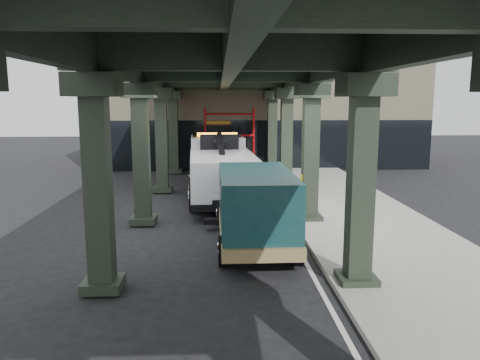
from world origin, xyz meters
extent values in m
plane|color=black|center=(0.00, 0.00, 0.00)|extent=(90.00, 90.00, 0.00)
cube|color=gray|center=(4.50, 2.00, 0.07)|extent=(5.00, 40.00, 0.15)
cube|color=silver|center=(1.70, 2.00, 0.01)|extent=(0.12, 38.00, 0.01)
cube|color=black|center=(2.60, -4.00, 2.50)|extent=(0.55, 0.55, 5.00)
cube|color=black|center=(2.60, -4.00, 4.75)|extent=(1.10, 1.10, 0.50)
cube|color=black|center=(2.60, -4.00, 0.18)|extent=(0.90, 0.90, 0.24)
cube|color=black|center=(2.60, 2.00, 2.50)|extent=(0.55, 0.55, 5.00)
cube|color=black|center=(2.60, 2.00, 4.75)|extent=(1.10, 1.10, 0.50)
cube|color=black|center=(2.60, 2.00, 0.18)|extent=(0.90, 0.90, 0.24)
cube|color=black|center=(2.60, 8.00, 2.50)|extent=(0.55, 0.55, 5.00)
cube|color=black|center=(2.60, 8.00, 4.75)|extent=(1.10, 1.10, 0.50)
cube|color=black|center=(2.60, 8.00, 0.18)|extent=(0.90, 0.90, 0.24)
cube|color=black|center=(2.60, 14.00, 2.50)|extent=(0.55, 0.55, 5.00)
cube|color=black|center=(2.60, 14.00, 4.75)|extent=(1.10, 1.10, 0.50)
cube|color=black|center=(2.60, 14.00, 0.18)|extent=(0.90, 0.90, 0.24)
cube|color=black|center=(-3.40, -4.00, 2.50)|extent=(0.55, 0.55, 5.00)
cube|color=black|center=(-3.40, -4.00, 4.75)|extent=(1.10, 1.10, 0.50)
cube|color=black|center=(-3.40, -4.00, 0.18)|extent=(0.90, 0.90, 0.24)
cube|color=black|center=(-3.40, 2.00, 2.50)|extent=(0.55, 0.55, 5.00)
cube|color=black|center=(-3.40, 2.00, 4.75)|extent=(1.10, 1.10, 0.50)
cube|color=black|center=(-3.40, 2.00, 0.18)|extent=(0.90, 0.90, 0.24)
cube|color=black|center=(-3.40, 8.00, 2.50)|extent=(0.55, 0.55, 5.00)
cube|color=black|center=(-3.40, 8.00, 4.75)|extent=(1.10, 1.10, 0.50)
cube|color=black|center=(-3.40, 8.00, 0.18)|extent=(0.90, 0.90, 0.24)
cube|color=black|center=(-3.40, 14.00, 2.50)|extent=(0.55, 0.55, 5.00)
cube|color=black|center=(-3.40, 14.00, 4.75)|extent=(1.10, 1.10, 0.50)
cube|color=black|center=(-3.40, 14.00, 0.18)|extent=(0.90, 0.90, 0.24)
cube|color=black|center=(2.60, 2.00, 5.55)|extent=(0.35, 32.00, 1.10)
cube|color=black|center=(-3.40, 2.00, 5.55)|extent=(0.35, 32.00, 1.10)
cube|color=black|center=(-0.40, 2.00, 5.55)|extent=(0.35, 32.00, 1.10)
cube|color=black|center=(-0.40, 2.00, 6.25)|extent=(7.40, 32.00, 0.30)
cube|color=#C6B793|center=(2.00, 20.00, 4.00)|extent=(22.00, 10.00, 8.00)
cylinder|color=red|center=(-1.50, 14.90, 2.00)|extent=(0.08, 0.08, 4.00)
cylinder|color=red|center=(-1.50, 14.10, 2.00)|extent=(0.08, 0.08, 4.00)
cylinder|color=red|center=(1.50, 14.90, 2.00)|extent=(0.08, 0.08, 4.00)
cylinder|color=red|center=(1.50, 14.10, 2.00)|extent=(0.08, 0.08, 4.00)
cylinder|color=red|center=(0.00, 14.90, 1.00)|extent=(3.00, 0.08, 0.08)
cylinder|color=red|center=(0.00, 14.90, 2.30)|extent=(3.00, 0.08, 0.08)
cylinder|color=red|center=(0.00, 14.90, 3.60)|extent=(3.00, 0.08, 0.08)
cube|color=black|center=(-0.60, 5.90, 0.76)|extent=(1.53, 8.21, 0.27)
cube|color=white|center=(-0.75, 8.67, 1.69)|extent=(2.70, 2.75, 1.96)
cube|color=white|center=(-0.82, 9.82, 1.14)|extent=(2.59, 0.90, 0.98)
cube|color=black|center=(-0.77, 8.95, 2.23)|extent=(2.47, 1.54, 0.92)
cube|color=white|center=(-0.53, 4.66, 1.47)|extent=(2.90, 5.57, 1.52)
cube|color=orange|center=(-0.74, 8.46, 2.77)|extent=(1.97, 0.41, 0.17)
cube|color=black|center=(-0.65, 6.83, 2.56)|extent=(1.77, 0.75, 0.65)
cylinder|color=black|center=(-0.55, 4.87, 2.28)|extent=(0.47, 3.81, 1.46)
cube|color=black|center=(-0.38, 1.89, 0.38)|extent=(0.41, 1.54, 0.20)
cube|color=black|center=(-0.34, 1.13, 0.33)|extent=(1.75, 0.37, 0.20)
cylinder|color=black|center=(-1.97, 8.94, 0.60)|extent=(0.45, 1.22, 1.20)
cylinder|color=silver|center=(-1.97, 8.94, 0.60)|extent=(0.46, 0.68, 0.66)
cylinder|color=black|center=(0.42, 9.07, 0.60)|extent=(0.45, 1.22, 1.20)
cylinder|color=silver|center=(0.42, 9.07, 0.60)|extent=(0.46, 0.68, 0.66)
cylinder|color=black|center=(-1.77, 5.35, 0.60)|extent=(0.45, 1.22, 1.20)
cylinder|color=silver|center=(-1.77, 5.35, 0.60)|extent=(0.46, 0.68, 0.66)
cylinder|color=black|center=(0.62, 5.48, 0.60)|extent=(0.45, 1.22, 1.20)
cylinder|color=silver|center=(0.62, 5.48, 0.60)|extent=(0.46, 0.68, 0.66)
cylinder|color=black|center=(-1.69, 3.94, 0.60)|extent=(0.45, 1.22, 1.20)
cylinder|color=silver|center=(-1.69, 3.94, 0.60)|extent=(0.46, 0.68, 0.66)
cylinder|color=black|center=(0.70, 4.07, 0.60)|extent=(0.45, 1.22, 1.20)
cylinder|color=silver|center=(0.70, 4.07, 0.60)|extent=(0.46, 0.68, 0.66)
cube|color=#103739|center=(0.38, 1.86, 0.95)|extent=(2.07, 1.13, 0.90)
cube|color=#103739|center=(0.42, -0.90, 1.36)|extent=(2.17, 4.54, 1.96)
cube|color=#977E4D|center=(0.41, -0.50, 0.55)|extent=(2.22, 5.65, 0.35)
cube|color=black|center=(0.39, 1.46, 1.76)|extent=(1.96, 0.46, 0.84)
cube|color=black|center=(0.41, -0.60, 1.86)|extent=(2.18, 3.64, 0.55)
cube|color=silver|center=(0.38, 2.39, 0.55)|extent=(2.01, 0.15, 0.30)
cylinder|color=black|center=(-0.62, 1.80, 0.42)|extent=(0.29, 0.85, 0.84)
cylinder|color=silver|center=(-0.62, 1.80, 0.42)|extent=(0.33, 0.47, 0.46)
cylinder|color=black|center=(1.39, 1.82, 0.42)|extent=(0.29, 0.85, 0.84)
cylinder|color=silver|center=(1.39, 1.82, 0.42)|extent=(0.33, 0.47, 0.46)
cylinder|color=black|center=(-0.57, -2.42, 0.42)|extent=(0.29, 0.85, 0.84)
cylinder|color=silver|center=(-0.57, -2.42, 0.42)|extent=(0.33, 0.47, 0.46)
cylinder|color=black|center=(1.44, -2.39, 0.42)|extent=(0.29, 0.85, 0.84)
cylinder|color=silver|center=(1.44, -2.39, 0.42)|extent=(0.33, 0.47, 0.46)
camera|label=1|loc=(-0.68, -14.50, 4.41)|focal=35.00mm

